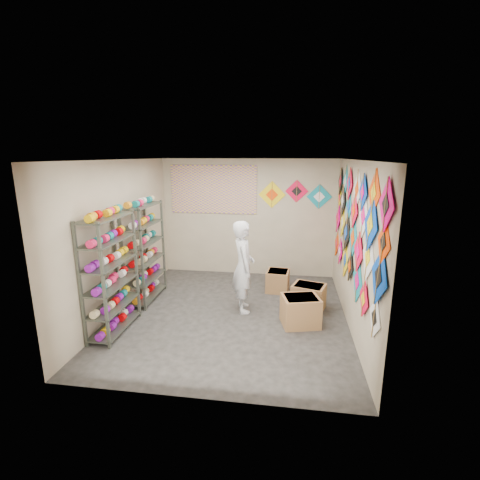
% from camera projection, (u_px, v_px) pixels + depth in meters
% --- Properties ---
extents(ground, '(4.50, 4.50, 0.00)m').
position_uv_depth(ground, '(232.00, 314.00, 6.23)').
color(ground, '#272522').
extents(room_walls, '(4.50, 4.50, 4.50)m').
position_uv_depth(room_walls, '(232.00, 224.00, 5.84)').
color(room_walls, tan).
rests_on(room_walls, ground).
extents(shelf_rack_front, '(0.40, 1.10, 1.90)m').
position_uv_depth(shelf_rack_front, '(111.00, 275.00, 5.43)').
color(shelf_rack_front, '#4C5147').
rests_on(shelf_rack_front, ground).
extents(shelf_rack_back, '(0.40, 1.10, 1.90)m').
position_uv_depth(shelf_rack_back, '(145.00, 252.00, 6.68)').
color(shelf_rack_back, '#4C5147').
rests_on(shelf_rack_back, ground).
extents(string_spools, '(0.12, 2.36, 0.12)m').
position_uv_depth(string_spools, '(129.00, 257.00, 6.04)').
color(string_spools, '#F81D57').
rests_on(string_spools, ground).
extents(kite_wall_display, '(0.06, 4.25, 2.03)m').
position_uv_depth(kite_wall_display, '(354.00, 227.00, 5.53)').
color(kite_wall_display, white).
rests_on(kite_wall_display, room_walls).
extents(back_wall_kites, '(1.64, 0.02, 0.65)m').
position_uv_depth(back_wall_kites, '(294.00, 194.00, 7.78)').
color(back_wall_kites, yellow).
rests_on(back_wall_kites, room_walls).
extents(poster, '(2.00, 0.01, 1.10)m').
position_uv_depth(poster, '(213.00, 190.00, 8.01)').
color(poster, '#7F489E').
rests_on(poster, room_walls).
extents(shopkeeper, '(0.82, 0.72, 1.67)m').
position_uv_depth(shopkeeper, '(243.00, 267.00, 6.21)').
color(shopkeeper, silver).
rests_on(shopkeeper, ground).
extents(carton_a, '(0.70, 0.63, 0.50)m').
position_uv_depth(carton_a, '(300.00, 311.00, 5.79)').
color(carton_a, '#9D7544').
rests_on(carton_a, ground).
extents(carton_b, '(0.68, 0.61, 0.46)m').
position_uv_depth(carton_b, '(308.00, 297.00, 6.40)').
color(carton_b, '#9D7544').
rests_on(carton_b, ground).
extents(carton_c, '(0.49, 0.53, 0.43)m').
position_uv_depth(carton_c, '(278.00, 281.00, 7.26)').
color(carton_c, '#9D7544').
rests_on(carton_c, ground).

